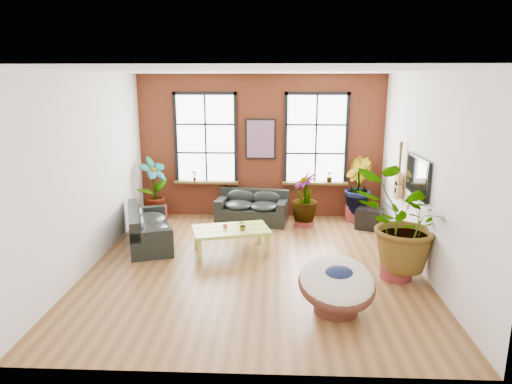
{
  "coord_description": "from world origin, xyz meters",
  "views": [
    {
      "loc": [
        0.37,
        -7.91,
        3.34
      ],
      "look_at": [
        0.0,
        0.6,
        1.25
      ],
      "focal_mm": 32.0,
      "sensor_mm": 36.0,
      "label": 1
    }
  ],
  "objects_px": {
    "sofa_back": "(252,208)",
    "papasan_chair": "(337,284)",
    "coffee_table": "(231,231)",
    "sofa_left": "(147,228)"
  },
  "relations": [
    {
      "from": "sofa_left",
      "to": "coffee_table",
      "type": "xyz_separation_m",
      "value": [
        1.79,
        -0.34,
        0.08
      ]
    },
    {
      "from": "sofa_back",
      "to": "papasan_chair",
      "type": "relative_size",
      "value": 1.35
    },
    {
      "from": "sofa_back",
      "to": "coffee_table",
      "type": "xyz_separation_m",
      "value": [
        -0.33,
        -1.97,
        0.08
      ]
    },
    {
      "from": "coffee_table",
      "to": "papasan_chair",
      "type": "bearing_deg",
      "value": -68.38
    },
    {
      "from": "sofa_left",
      "to": "coffee_table",
      "type": "height_order",
      "value": "sofa_left"
    },
    {
      "from": "coffee_table",
      "to": "sofa_back",
      "type": "bearing_deg",
      "value": 65.33
    },
    {
      "from": "sofa_back",
      "to": "coffee_table",
      "type": "distance_m",
      "value": 2.0
    },
    {
      "from": "sofa_back",
      "to": "coffee_table",
      "type": "relative_size",
      "value": 1.07
    },
    {
      "from": "sofa_left",
      "to": "coffee_table",
      "type": "distance_m",
      "value": 1.82
    },
    {
      "from": "sofa_back",
      "to": "coffee_table",
      "type": "bearing_deg",
      "value": -90.62
    }
  ]
}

